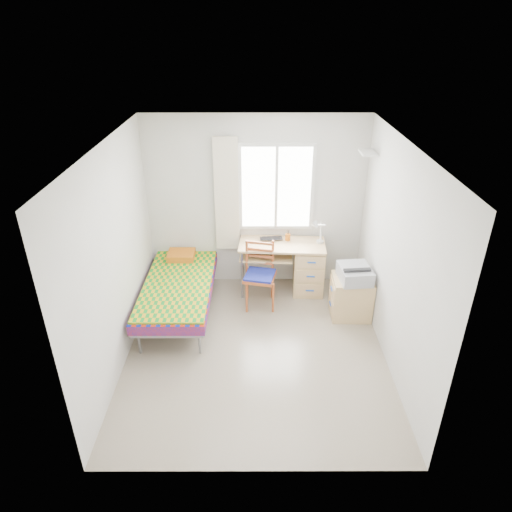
{
  "coord_description": "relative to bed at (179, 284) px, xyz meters",
  "views": [
    {
      "loc": [
        -0.01,
        -4.57,
        3.75
      ],
      "look_at": [
        0.0,
        0.55,
        1.05
      ],
      "focal_mm": 32.0,
      "sensor_mm": 36.0,
      "label": 1
    }
  ],
  "objects": [
    {
      "name": "bed",
      "position": [
        0.0,
        0.0,
        0.0
      ],
      "size": [
        0.95,
        2.0,
        0.87
      ],
      "rotation": [
        0.0,
        0.0,
        -0.0
      ],
      "color": "gray",
      "rests_on": "floor"
    },
    {
      "name": "printer",
      "position": [
        2.41,
        -0.16,
        0.27
      ],
      "size": [
        0.45,
        0.5,
        0.2
      ],
      "rotation": [
        0.0,
        0.0,
        0.09
      ],
      "color": "#A7A9AF",
      "rests_on": "cabinet"
    },
    {
      "name": "ceiling",
      "position": [
        1.07,
        -0.9,
        2.18
      ],
      "size": [
        3.5,
        3.5,
        0.0
      ],
      "primitive_type": "plane",
      "rotation": [
        3.14,
        0.0,
        0.0
      ],
      "color": "white",
      "rests_on": "wall_back"
    },
    {
      "name": "curtain",
      "position": [
        0.65,
        0.78,
        1.03
      ],
      "size": [
        0.35,
        0.05,
        1.7
      ],
      "primitive_type": "cube",
      "color": "beige",
      "rests_on": "wall_back"
    },
    {
      "name": "wall_left",
      "position": [
        -0.53,
        -0.9,
        0.88
      ],
      "size": [
        0.0,
        3.5,
        3.5
      ],
      "primitive_type": "plane",
      "rotation": [
        1.57,
        0.0,
        1.57
      ],
      "color": "silver",
      "rests_on": "ground"
    },
    {
      "name": "desk",
      "position": [
        1.8,
        0.54,
        0.01
      ],
      "size": [
        1.29,
        0.65,
        0.79
      ],
      "rotation": [
        0.0,
        0.0,
        -0.06
      ],
      "color": "#E2B576",
      "rests_on": "floor"
    },
    {
      "name": "pen_cup",
      "position": [
        1.55,
        0.66,
        0.42
      ],
      "size": [
        0.09,
        0.09,
        0.1
      ],
      "primitive_type": "cylinder",
      "rotation": [
        0.0,
        0.0,
        -0.25
      ],
      "color": "#CA6D16",
      "rests_on": "desk"
    },
    {
      "name": "task_lamp",
      "position": [
        1.96,
        0.46,
        0.63
      ],
      "size": [
        0.23,
        0.33,
        0.42
      ],
      "rotation": [
        0.0,
        0.0,
        0.11
      ],
      "color": "white",
      "rests_on": "desk"
    },
    {
      "name": "floating_shelf",
      "position": [
        2.56,
        0.5,
        1.73
      ],
      "size": [
        0.2,
        0.32,
        0.03
      ],
      "primitive_type": "cube",
      "color": "white",
      "rests_on": "wall_right"
    },
    {
      "name": "wall_right",
      "position": [
        2.67,
        -0.9,
        0.88
      ],
      "size": [
        0.0,
        3.5,
        3.5
      ],
      "primitive_type": "plane",
      "rotation": [
        1.57,
        0.0,
        -1.57
      ],
      "color": "silver",
      "rests_on": "ground"
    },
    {
      "name": "window",
      "position": [
        1.37,
        0.83,
        1.13
      ],
      "size": [
        1.1,
        0.04,
        1.3
      ],
      "color": "white",
      "rests_on": "wall_back"
    },
    {
      "name": "chair",
      "position": [
        1.14,
        0.17,
        0.12
      ],
      "size": [
        0.5,
        0.5,
        0.96
      ],
      "rotation": [
        0.0,
        0.0,
        -0.22
      ],
      "color": "#AA4A21",
      "rests_on": "floor"
    },
    {
      "name": "floor",
      "position": [
        1.07,
        -0.9,
        -0.42
      ],
      "size": [
        3.5,
        3.5,
        0.0
      ],
      "primitive_type": "plane",
      "color": "#BCAD93",
      "rests_on": "ground"
    },
    {
      "name": "wall_back",
      "position": [
        1.07,
        0.85,
        0.88
      ],
      "size": [
        3.2,
        0.0,
        3.2
      ],
      "primitive_type": "plane",
      "rotation": [
        1.57,
        0.0,
        0.0
      ],
      "color": "silver",
      "rests_on": "ground"
    },
    {
      "name": "laptop",
      "position": [
        1.31,
        0.63,
        0.38
      ],
      "size": [
        0.36,
        0.25,
        0.03
      ],
      "primitive_type": "imported",
      "rotation": [
        0.0,
        0.0,
        0.11
      ],
      "color": "black",
      "rests_on": "desk"
    },
    {
      "name": "book",
      "position": [
        1.3,
        0.55,
        0.17
      ],
      "size": [
        0.19,
        0.25,
        0.02
      ],
      "primitive_type": "imported",
      "rotation": [
        0.0,
        0.0,
        0.12
      ],
      "color": "gray",
      "rests_on": "desk"
    },
    {
      "name": "cabinet",
      "position": [
        2.4,
        -0.13,
        -0.13
      ],
      "size": [
        0.55,
        0.49,
        0.59
      ],
      "rotation": [
        0.0,
        0.0,
        -0.02
      ],
      "color": "tan",
      "rests_on": "floor"
    }
  ]
}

